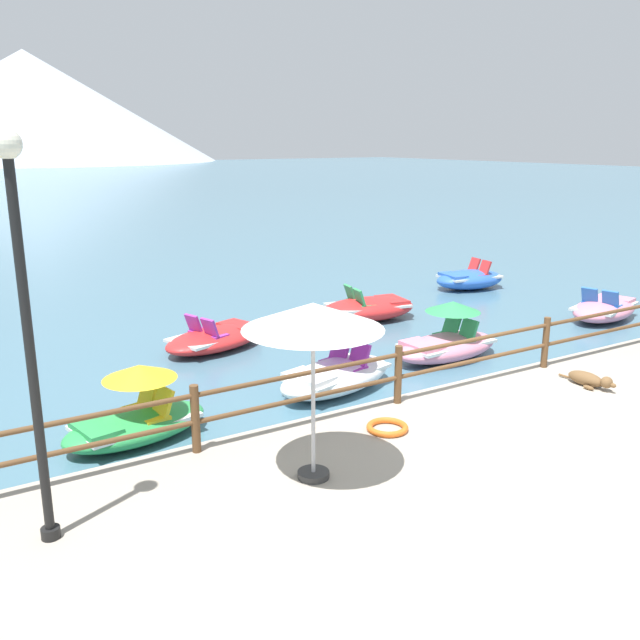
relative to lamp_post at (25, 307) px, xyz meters
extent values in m
plane|color=#477084|center=(7.19, 39.59, -2.91)|extent=(200.00, 200.00, 0.00)
cylinder|color=brown|center=(2.09, 1.14, -2.04)|extent=(0.12, 0.12, 0.95)
cylinder|color=brown|center=(5.49, 1.14, -2.04)|extent=(0.12, 0.12, 0.95)
cylinder|color=brown|center=(8.89, 1.14, -2.04)|extent=(0.12, 0.12, 0.95)
cylinder|color=brown|center=(7.19, 1.14, -1.71)|extent=(23.80, 0.07, 0.07)
cylinder|color=brown|center=(7.19, 1.14, -2.09)|extent=(23.80, 0.07, 0.07)
cylinder|color=black|center=(0.00, 0.00, -0.55)|extent=(0.10, 0.10, 3.92)
sphere|color=silver|center=(0.00, 0.00, 1.53)|extent=(0.28, 0.28, 0.28)
cylinder|color=black|center=(0.00, 0.00, -2.45)|extent=(0.20, 0.20, 0.12)
cylinder|color=#B2B2B7|center=(3.06, -0.30, -1.51)|extent=(0.05, 0.05, 2.00)
cone|color=white|center=(3.06, -0.30, -0.43)|extent=(1.70, 1.70, 0.32)
cylinder|color=#333333|center=(3.06, -0.30, -2.47)|extent=(0.40, 0.40, 0.08)
ellipsoid|color=brown|center=(8.73, 0.10, -2.39)|extent=(0.33, 0.67, 0.24)
sphere|color=brown|center=(8.77, -0.27, -2.35)|extent=(0.20, 0.20, 0.20)
ellipsoid|color=brown|center=(8.78, -0.38, -2.37)|extent=(0.09, 0.13, 0.08)
cylinder|color=brown|center=(8.72, 0.52, -2.47)|extent=(0.07, 0.22, 0.04)
ellipsoid|color=brown|center=(8.59, -0.07, -2.47)|extent=(0.09, 0.21, 0.07)
ellipsoid|color=brown|center=(8.90, -0.04, -2.47)|extent=(0.09, 0.21, 0.07)
torus|color=orange|center=(4.70, 0.37, -2.47)|extent=(0.61, 0.61, 0.09)
ellipsoid|color=red|center=(8.97, 6.89, -2.63)|extent=(2.72, 1.72, 0.57)
cube|color=silver|center=(8.97, 6.89, -2.53)|extent=(2.13, 1.39, 0.06)
cube|color=#339956|center=(8.74, 6.65, -2.46)|extent=(0.45, 0.45, 0.08)
cube|color=#339956|center=(8.56, 6.68, -2.24)|extent=(0.26, 0.43, 0.43)
cube|color=#339956|center=(8.82, 7.19, -2.46)|extent=(0.45, 0.45, 0.08)
cube|color=#339956|center=(8.64, 7.22, -2.24)|extent=(0.26, 0.43, 0.43)
cube|color=red|center=(9.67, 6.79, -2.47)|extent=(0.69, 1.03, 0.12)
ellipsoid|color=green|center=(1.75, 2.83, -2.69)|extent=(2.50, 1.61, 0.44)
cube|color=silver|center=(1.75, 2.83, -2.61)|extent=(1.96, 1.31, 0.06)
cube|color=yellow|center=(1.88, 3.10, -2.54)|extent=(0.47, 0.47, 0.08)
cube|color=yellow|center=(2.05, 3.13, -2.32)|extent=(0.28, 0.43, 0.43)
cube|color=yellow|center=(1.97, 2.63, -2.54)|extent=(0.47, 0.47, 0.08)
cube|color=yellow|center=(2.15, 2.66, -2.32)|extent=(0.28, 0.43, 0.43)
cube|color=green|center=(1.13, 2.71, -2.55)|extent=(0.66, 0.91, 0.12)
cone|color=yellow|center=(1.87, 2.85, -1.84)|extent=(1.33, 1.33, 0.22)
ellipsoid|color=pink|center=(8.52, 3.38, -2.66)|extent=(2.63, 1.36, 0.51)
cube|color=silver|center=(8.52, 3.38, -2.57)|extent=(2.05, 1.11, 0.06)
cube|color=#339956|center=(8.70, 3.63, -2.50)|extent=(0.42, 0.42, 0.08)
cube|color=#339956|center=(8.88, 3.64, -2.28)|extent=(0.23, 0.41, 0.43)
cube|color=#339956|center=(8.72, 3.15, -2.50)|extent=(0.42, 0.42, 0.08)
cube|color=#339956|center=(8.90, 3.16, -2.28)|extent=(0.23, 0.41, 0.43)
cube|color=pink|center=(7.82, 3.34, -2.51)|extent=(0.61, 0.88, 0.12)
cone|color=#339956|center=(8.65, 3.39, -1.80)|extent=(1.21, 1.21, 0.22)
ellipsoid|color=pink|center=(14.17, 3.76, -2.65)|extent=(2.74, 1.92, 0.52)
cube|color=silver|center=(14.17, 3.76, -2.56)|extent=(2.15, 1.54, 0.06)
cube|color=blue|center=(14.06, 3.46, -2.49)|extent=(0.49, 0.49, 0.08)
cube|color=blue|center=(13.89, 3.41, -2.27)|extent=(0.31, 0.44, 0.43)
cube|color=blue|center=(13.92, 3.96, -2.49)|extent=(0.49, 0.49, 0.08)
cube|color=blue|center=(13.75, 3.91, -2.27)|extent=(0.31, 0.44, 0.43)
cube|color=pink|center=(14.83, 3.95, -2.50)|extent=(0.77, 1.02, 0.12)
ellipsoid|color=blue|center=(13.84, 8.33, -2.63)|extent=(2.40, 1.56, 0.58)
cube|color=silver|center=(13.84, 8.33, -2.52)|extent=(1.88, 1.27, 0.06)
cube|color=red|center=(14.04, 8.57, -2.45)|extent=(0.44, 0.44, 0.08)
cube|color=red|center=(14.22, 8.55, -2.23)|extent=(0.25, 0.42, 0.43)
cube|color=red|center=(13.98, 8.05, -2.45)|extent=(0.44, 0.44, 0.08)
cube|color=red|center=(14.16, 8.03, -2.23)|extent=(0.25, 0.42, 0.43)
cube|color=blue|center=(13.22, 8.40, -2.46)|extent=(0.60, 0.97, 0.12)
ellipsoid|color=white|center=(5.51, 3.00, -2.64)|extent=(2.79, 1.84, 0.55)
cube|color=silver|center=(5.51, 3.00, -2.54)|extent=(2.19, 1.49, 0.06)
cube|color=purple|center=(5.63, 3.29, -2.47)|extent=(0.49, 0.49, 0.08)
cube|color=purple|center=(5.81, 3.33, -2.25)|extent=(0.30, 0.44, 0.43)
cube|color=purple|center=(5.76, 2.81, -2.47)|extent=(0.49, 0.49, 0.08)
cube|color=purple|center=(5.93, 2.86, -2.25)|extent=(0.30, 0.44, 0.43)
cube|color=white|center=(4.83, 2.82, -2.48)|extent=(0.76, 0.98, 0.12)
cone|color=purple|center=(5.63, 3.03, -1.77)|extent=(1.43, 1.43, 0.22)
ellipsoid|color=red|center=(4.66, 6.60, -2.69)|extent=(2.84, 2.06, 0.45)
cube|color=silver|center=(4.66, 6.60, -2.61)|extent=(2.23, 1.66, 0.06)
cube|color=purple|center=(4.56, 6.28, -2.54)|extent=(0.51, 0.51, 0.08)
cube|color=purple|center=(4.39, 6.23, -2.32)|extent=(0.32, 0.44, 0.43)
cube|color=purple|center=(4.39, 6.79, -2.54)|extent=(0.51, 0.51, 0.08)
cube|color=purple|center=(4.22, 6.73, -2.32)|extent=(0.32, 0.44, 0.43)
cube|color=red|center=(5.32, 6.82, -2.55)|extent=(0.83, 1.06, 0.12)
cone|color=#A8B2C1|center=(24.19, 149.12, 8.09)|extent=(75.33, 75.33, 22.01)
camera|label=1|loc=(-0.90, -6.95, 1.57)|focal=38.37mm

